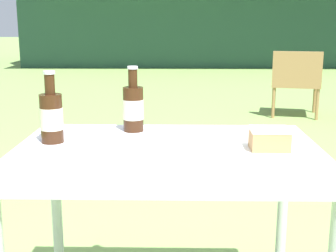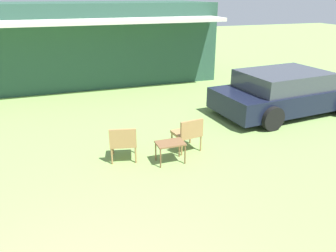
% 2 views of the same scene
% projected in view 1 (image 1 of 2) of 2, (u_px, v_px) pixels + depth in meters
% --- Properties ---
extents(cabin_building, '(9.74, 4.92, 2.88)m').
position_uv_depth(cabin_building, '(225.00, 6.00, 12.20)').
color(cabin_building, '#284C3D').
rests_on(cabin_building, ground_plane).
extents(wicker_chair_cushioned, '(0.62, 0.60, 0.75)m').
position_uv_depth(wicker_chair_cushioned, '(296.00, 79.00, 5.30)').
color(wicker_chair_cushioned, '#9E7547').
rests_on(wicker_chair_cushioned, ground_plane).
extents(patio_table, '(0.98, 0.68, 0.68)m').
position_uv_depth(patio_table, '(167.00, 168.00, 1.50)').
color(patio_table, silver).
rests_on(patio_table, ground_plane).
extents(cake_on_plate, '(0.23, 0.23, 0.08)m').
position_uv_depth(cake_on_plate, '(265.00, 144.00, 1.43)').
color(cake_on_plate, white).
rests_on(cake_on_plate, patio_table).
extents(cola_bottle_near, '(0.08, 0.08, 0.24)m').
position_uv_depth(cola_bottle_near, '(133.00, 107.00, 1.70)').
color(cola_bottle_near, '#381E0F').
rests_on(cola_bottle_near, patio_table).
extents(cola_bottle_far, '(0.08, 0.08, 0.24)m').
position_uv_depth(cola_bottle_far, '(51.00, 116.00, 1.54)').
color(cola_bottle_far, '#381E0F').
rests_on(cola_bottle_far, patio_table).
extents(fork, '(0.18, 0.07, 0.01)m').
position_uv_depth(fork, '(236.00, 150.00, 1.45)').
color(fork, silver).
rests_on(fork, patio_table).
extents(loose_bottle_cap, '(0.03, 0.03, 0.01)m').
position_uv_depth(loose_bottle_cap, '(147.00, 151.00, 1.44)').
color(loose_bottle_cap, silver).
rests_on(loose_bottle_cap, patio_table).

